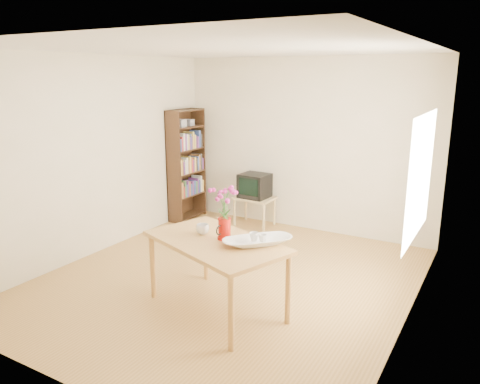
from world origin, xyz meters
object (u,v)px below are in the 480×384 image
Objects in this scene: television at (255,185)px; pitcher at (225,229)px; table at (216,248)px; bowl at (258,224)px; mug at (203,229)px.

pitcher is at bearing -65.43° from television.
table is at bearing -116.54° from pitcher.
television is (-1.39, 2.53, -0.30)m from bowl.
bowl is (0.63, 0.01, 0.15)m from mug.
mug is at bearing -179.43° from bowl.
table is at bearing -166.32° from bowl.
table is 0.27m from mug.
pitcher is at bearing 76.56° from table.
bowl is at bearing 33.32° from table.
pitcher is 1.66× the size of mug.
mug reaches higher than television.
television reaches higher than table.
table is 3.74× the size of bowl.
pitcher is 0.28m from mug.
mug is 0.30× the size of bowl.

